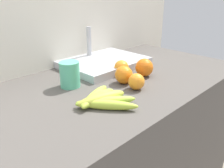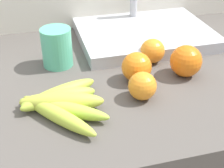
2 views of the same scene
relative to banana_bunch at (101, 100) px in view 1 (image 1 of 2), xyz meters
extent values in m
cube|color=silver|center=(0.02, 0.48, -0.31)|extent=(2.01, 0.06, 1.30)
ellipsoid|color=#B8CF3F|center=(-0.01, -0.04, 0.00)|extent=(0.15, 0.19, 0.03)
ellipsoid|color=#AACD3F|center=(0.00, -0.02, 0.00)|extent=(0.19, 0.14, 0.03)
ellipsoid|color=gold|center=(0.00, 0.00, 0.00)|extent=(0.19, 0.08, 0.04)
ellipsoid|color=#A9CC3F|center=(0.00, 0.02, 0.00)|extent=(0.17, 0.06, 0.04)
ellipsoid|color=#B0C73F|center=(0.00, 0.03, 0.00)|extent=(0.19, 0.11, 0.04)
sphere|color=orange|center=(0.32, 0.07, 0.02)|extent=(0.08, 0.08, 0.08)
sphere|color=orange|center=(0.20, 0.08, 0.02)|extent=(0.07, 0.07, 0.07)
sphere|color=orange|center=(0.18, 0.00, 0.01)|extent=(0.06, 0.06, 0.06)
sphere|color=orange|center=(0.27, 0.15, 0.01)|extent=(0.07, 0.07, 0.07)
cube|color=#B7BABF|center=(0.30, 0.30, 0.00)|extent=(0.40, 0.31, 0.03)
cylinder|color=#B2B2B7|center=(0.30, 0.41, 0.09)|extent=(0.02, 0.02, 0.15)
cylinder|color=#56BF95|center=(0.02, 0.20, 0.03)|extent=(0.08, 0.08, 0.10)
camera|label=1|loc=(-0.49, -0.54, 0.36)|focal=38.35mm
camera|label=2|loc=(-0.04, -0.58, 0.41)|focal=52.37mm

